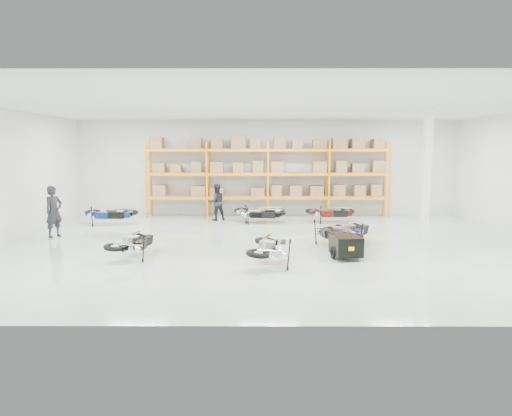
{
  "coord_description": "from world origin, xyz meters",
  "views": [
    {
      "loc": [
        -0.48,
        -14.85,
        3.16
      ],
      "look_at": [
        -0.53,
        1.04,
        1.1
      ],
      "focal_mm": 32.0,
      "sensor_mm": 36.0,
      "label": 1
    }
  ],
  "objects_px": {
    "moto_back_b": "(259,209)",
    "moto_back_c": "(261,211)",
    "moto_black_far_left": "(133,239)",
    "person_left": "(54,212)",
    "moto_silver_left": "(271,244)",
    "moto_touring_right": "(336,229)",
    "moto_back_d": "(331,210)",
    "trailer": "(346,246)",
    "moto_blue_centre": "(351,227)",
    "person_back": "(216,202)",
    "moto_back_a": "(109,211)"
  },
  "relations": [
    {
      "from": "moto_silver_left",
      "to": "moto_back_c",
      "type": "relative_size",
      "value": 1.1
    },
    {
      "from": "moto_back_c",
      "to": "moto_back_b",
      "type": "bearing_deg",
      "value": 30.22
    },
    {
      "from": "moto_blue_centre",
      "to": "moto_black_far_left",
      "type": "bearing_deg",
      "value": 47.33
    },
    {
      "from": "trailer",
      "to": "person_back",
      "type": "xyz_separation_m",
      "value": [
        -4.38,
        7.17,
        0.42
      ]
    },
    {
      "from": "moto_blue_centre",
      "to": "moto_touring_right",
      "type": "relative_size",
      "value": 0.98
    },
    {
      "from": "moto_back_b",
      "to": "person_back",
      "type": "relative_size",
      "value": 1.17
    },
    {
      "from": "moto_touring_right",
      "to": "person_back",
      "type": "height_order",
      "value": "person_back"
    },
    {
      "from": "moto_blue_centre",
      "to": "moto_back_a",
      "type": "relative_size",
      "value": 0.98
    },
    {
      "from": "moto_blue_centre",
      "to": "moto_back_a",
      "type": "xyz_separation_m",
      "value": [
        -9.33,
        3.93,
        0.01
      ]
    },
    {
      "from": "moto_back_b",
      "to": "person_back",
      "type": "distance_m",
      "value": 1.99
    },
    {
      "from": "trailer",
      "to": "moto_back_d",
      "type": "xyz_separation_m",
      "value": [
        0.62,
        6.59,
        0.17
      ]
    },
    {
      "from": "moto_blue_centre",
      "to": "moto_back_b",
      "type": "bearing_deg",
      "value": -24.51
    },
    {
      "from": "moto_back_d",
      "to": "moto_back_b",
      "type": "bearing_deg",
      "value": 88.99
    },
    {
      "from": "moto_silver_left",
      "to": "moto_back_c",
      "type": "bearing_deg",
      "value": -80.52
    },
    {
      "from": "moto_back_a",
      "to": "person_back",
      "type": "distance_m",
      "value": 4.55
    },
    {
      "from": "moto_silver_left",
      "to": "moto_back_a",
      "type": "relative_size",
      "value": 0.99
    },
    {
      "from": "trailer",
      "to": "moto_back_d",
      "type": "bearing_deg",
      "value": 76.97
    },
    {
      "from": "trailer",
      "to": "person_left",
      "type": "bearing_deg",
      "value": 154.06
    },
    {
      "from": "moto_blue_centre",
      "to": "person_left",
      "type": "bearing_deg",
      "value": 25.17
    },
    {
      "from": "moto_blue_centre",
      "to": "moto_silver_left",
      "type": "bearing_deg",
      "value": 76.38
    },
    {
      "from": "person_left",
      "to": "person_back",
      "type": "height_order",
      "value": "person_left"
    },
    {
      "from": "moto_black_far_left",
      "to": "person_left",
      "type": "relative_size",
      "value": 0.98
    },
    {
      "from": "moto_silver_left",
      "to": "moto_black_far_left",
      "type": "distance_m",
      "value": 4.09
    },
    {
      "from": "person_left",
      "to": "moto_black_far_left",
      "type": "bearing_deg",
      "value": -102.03
    },
    {
      "from": "moto_back_c",
      "to": "person_left",
      "type": "bearing_deg",
      "value": 123.27
    },
    {
      "from": "moto_silver_left",
      "to": "moto_black_far_left",
      "type": "xyz_separation_m",
      "value": [
        -4.0,
        0.84,
        -0.03
      ]
    },
    {
      "from": "moto_black_far_left",
      "to": "person_left",
      "type": "bearing_deg",
      "value": -32.51
    },
    {
      "from": "moto_black_far_left",
      "to": "moto_back_b",
      "type": "xyz_separation_m",
      "value": [
        3.71,
        6.47,
        0.03
      ]
    },
    {
      "from": "moto_blue_centre",
      "to": "person_back",
      "type": "bearing_deg",
      "value": -14.18
    },
    {
      "from": "moto_blue_centre",
      "to": "moto_touring_right",
      "type": "xyz_separation_m",
      "value": [
        -0.58,
        -0.43,
        0.01
      ]
    },
    {
      "from": "moto_black_far_left",
      "to": "moto_back_b",
      "type": "height_order",
      "value": "moto_back_b"
    },
    {
      "from": "moto_blue_centre",
      "to": "person_back",
      "type": "distance_m",
      "value": 7.15
    },
    {
      "from": "moto_back_a",
      "to": "moto_back_c",
      "type": "xyz_separation_m",
      "value": [
        6.37,
        0.4,
        -0.06
      ]
    },
    {
      "from": "moto_touring_right",
      "to": "moto_back_c",
      "type": "bearing_deg",
      "value": 106.12
    },
    {
      "from": "moto_back_b",
      "to": "moto_back_c",
      "type": "height_order",
      "value": "moto_back_b"
    },
    {
      "from": "moto_back_b",
      "to": "moto_back_c",
      "type": "relative_size",
      "value": 1.09
    },
    {
      "from": "moto_back_c",
      "to": "person_back",
      "type": "height_order",
      "value": "person_back"
    },
    {
      "from": "moto_back_c",
      "to": "person_left",
      "type": "relative_size",
      "value": 0.94
    },
    {
      "from": "moto_back_a",
      "to": "person_left",
      "type": "height_order",
      "value": "person_left"
    },
    {
      "from": "moto_silver_left",
      "to": "moto_blue_centre",
      "type": "bearing_deg",
      "value": -127.64
    },
    {
      "from": "moto_back_b",
      "to": "moto_back_c",
      "type": "distance_m",
      "value": 0.29
    },
    {
      "from": "moto_silver_left",
      "to": "moto_back_c",
      "type": "xyz_separation_m",
      "value": [
        -0.2,
        7.04,
        -0.05
      ]
    },
    {
      "from": "person_left",
      "to": "moto_back_b",
      "type": "bearing_deg",
      "value": -37.52
    },
    {
      "from": "trailer",
      "to": "moto_back_c",
      "type": "height_order",
      "value": "moto_back_c"
    },
    {
      "from": "moto_touring_right",
      "to": "moto_back_d",
      "type": "bearing_deg",
      "value": 72.44
    },
    {
      "from": "moto_back_a",
      "to": "person_back",
      "type": "relative_size",
      "value": 1.19
    },
    {
      "from": "person_left",
      "to": "moto_touring_right",
      "type": "bearing_deg",
      "value": -71.54
    },
    {
      "from": "moto_blue_centre",
      "to": "moto_black_far_left",
      "type": "xyz_separation_m",
      "value": [
        -6.76,
        -1.87,
        -0.02
      ]
    },
    {
      "from": "moto_back_d",
      "to": "trailer",
      "type": "bearing_deg",
      "value": 174.25
    },
    {
      "from": "moto_touring_right",
      "to": "person_left",
      "type": "bearing_deg",
      "value": 159.94
    }
  ]
}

